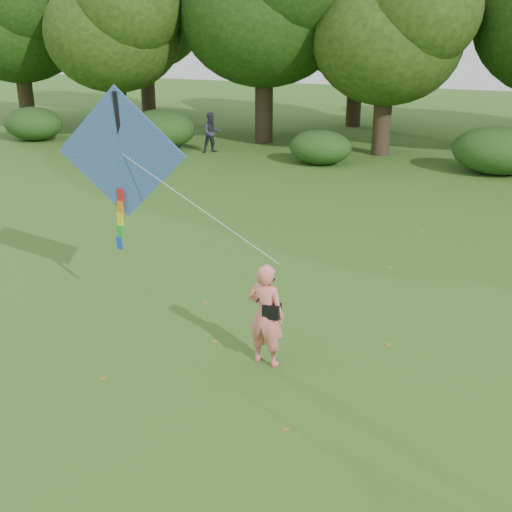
% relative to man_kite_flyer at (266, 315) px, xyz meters
% --- Properties ---
extents(ground, '(100.00, 100.00, 0.00)m').
position_rel_man_kite_flyer_xyz_m(ground, '(0.35, -0.65, -0.96)').
color(ground, '#265114').
rests_on(ground, ground).
extents(man_kite_flyer, '(0.76, 0.56, 1.92)m').
position_rel_man_kite_flyer_xyz_m(man_kite_flyer, '(0.00, 0.00, 0.00)').
color(man_kite_flyer, '#F07671').
rests_on(man_kite_flyer, ground).
extents(bystander_left, '(1.12, 1.10, 1.82)m').
position_rel_man_kite_flyer_xyz_m(bystander_left, '(-8.96, 17.05, -0.05)').
color(bystander_left, '#2A2D38').
rests_on(bystander_left, ground).
extents(crossbody_bag, '(0.43, 0.20, 0.73)m').
position_rel_man_kite_flyer_xyz_m(crossbody_bag, '(0.12, -0.03, 0.13)').
color(crossbody_bag, black).
rests_on(crossbody_bag, ground).
extents(flying_kite, '(4.92, 1.25, 3.33)m').
position_rel_man_kite_flyer_xyz_m(flying_kite, '(-3.35, 0.95, 2.41)').
color(flying_kite, '#234298').
rests_on(flying_kite, ground).
extents(tree_line, '(54.70, 15.30, 9.48)m').
position_rel_man_kite_flyer_xyz_m(tree_line, '(2.02, 22.23, 4.64)').
color(tree_line, '#3A2D1E').
rests_on(tree_line, ground).
extents(shrub_band, '(39.15, 3.22, 1.88)m').
position_rel_man_kite_flyer_xyz_m(shrub_band, '(-0.37, 16.96, -0.10)').
color(shrub_band, '#264919').
rests_on(shrub_band, ground).
extents(fallen_leaves, '(7.69, 13.43, 0.01)m').
position_rel_man_kite_flyer_xyz_m(fallen_leaves, '(1.27, 2.77, -0.95)').
color(fallen_leaves, olive).
rests_on(fallen_leaves, ground).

